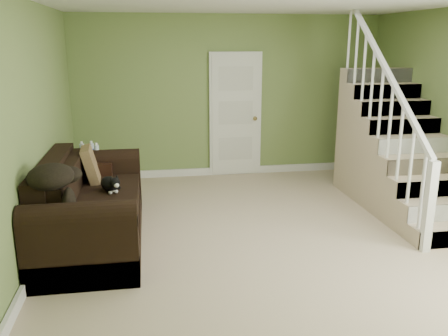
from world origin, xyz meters
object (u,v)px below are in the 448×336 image
object	(u,v)px
cat	(110,184)
banana	(103,207)
side_table	(93,183)
sofa	(89,210)

from	to	relation	value
cat	banana	size ratio (longest dim) A/B	2.49
cat	banana	world-z (taller)	cat
side_table	cat	distance (m)	1.02
sofa	banana	distance (m)	0.52
cat	banana	distance (m)	0.61
sofa	banana	bearing A→B (deg)	-64.85
sofa	banana	size ratio (longest dim) A/B	12.65
sofa	cat	bearing A→B (deg)	34.30
side_table	cat	xyz separation A→B (m)	(0.30, -0.95, 0.26)
sofa	cat	size ratio (longest dim) A/B	5.08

